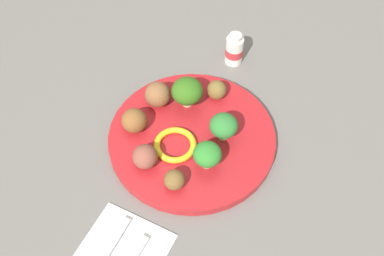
% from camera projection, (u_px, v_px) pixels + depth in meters
% --- Properties ---
extents(ground_plane, '(4.00, 4.00, 0.00)m').
position_uv_depth(ground_plane, '(192.00, 141.00, 0.78)').
color(ground_plane, slate).
extents(plate, '(0.28, 0.28, 0.02)m').
position_uv_depth(plate, '(192.00, 138.00, 0.77)').
color(plate, red).
rests_on(plate, ground_plane).
extents(broccoli_floret_back_left, '(0.05, 0.05, 0.05)m').
position_uv_depth(broccoli_floret_back_left, '(224.00, 126.00, 0.74)').
color(broccoli_floret_back_left, '#8ED075').
rests_on(broccoli_floret_back_left, plate).
extents(broccoli_floret_front_right, '(0.05, 0.05, 0.06)m').
position_uv_depth(broccoli_floret_front_right, '(187.00, 91.00, 0.78)').
color(broccoli_floret_front_right, '#ABBE80').
rests_on(broccoli_floret_front_right, plate).
extents(broccoli_floret_near_rim, '(0.04, 0.04, 0.05)m').
position_uv_depth(broccoli_floret_near_rim, '(207.00, 155.00, 0.71)').
color(broccoli_floret_near_rim, '#9BB76A').
rests_on(broccoli_floret_near_rim, plate).
extents(meatball_near_rim, '(0.04, 0.04, 0.04)m').
position_uv_depth(meatball_near_rim, '(145.00, 157.00, 0.72)').
color(meatball_near_rim, brown).
rests_on(meatball_near_rim, plate).
extents(meatball_front_left, '(0.03, 0.03, 0.03)m').
position_uv_depth(meatball_front_left, '(217.00, 90.00, 0.80)').
color(meatball_front_left, brown).
rests_on(meatball_front_left, plate).
extents(meatball_back_right, '(0.03, 0.03, 0.03)m').
position_uv_depth(meatball_back_right, '(174.00, 180.00, 0.70)').
color(meatball_back_right, brown).
rests_on(meatball_back_right, plate).
extents(meatball_front_right, '(0.04, 0.04, 0.04)m').
position_uv_depth(meatball_front_right, '(158.00, 94.00, 0.79)').
color(meatball_front_right, brown).
rests_on(meatball_front_right, plate).
extents(meatball_back_left, '(0.04, 0.04, 0.04)m').
position_uv_depth(meatball_back_left, '(134.00, 121.00, 0.76)').
color(meatball_back_left, brown).
rests_on(meatball_back_left, plate).
extents(pepper_ring_near_rim, '(0.08, 0.08, 0.01)m').
position_uv_depth(pepper_ring_near_rim, '(175.00, 145.00, 0.75)').
color(pepper_ring_near_rim, yellow).
rests_on(pepper_ring_near_rim, plate).
extents(yogurt_bottle, '(0.03, 0.03, 0.07)m').
position_uv_depth(yogurt_bottle, '(234.00, 50.00, 0.87)').
color(yogurt_bottle, white).
rests_on(yogurt_bottle, ground_plane).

